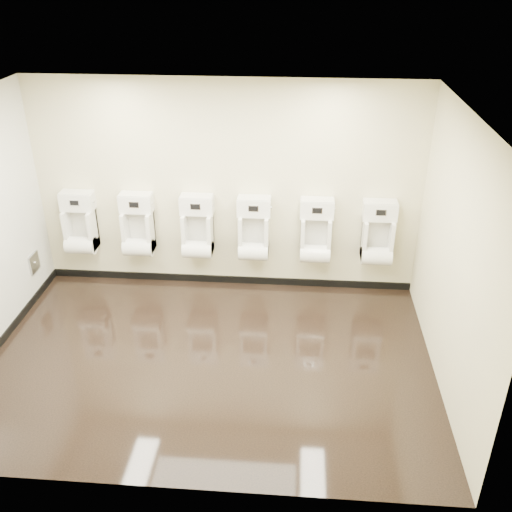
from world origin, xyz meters
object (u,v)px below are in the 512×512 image
(urinal_2, at_px, (198,231))
(urinal_5, at_px, (378,237))
(urinal_0, at_px, (80,227))
(urinal_1, at_px, (138,229))
(access_panel, at_px, (34,263))
(urinal_4, at_px, (316,235))
(urinal_3, at_px, (254,233))

(urinal_2, xyz_separation_m, urinal_5, (2.34, 0.00, 0.00))
(urinal_0, height_order, urinal_1, same)
(urinal_0, height_order, urinal_2, same)
(urinal_5, bearing_deg, access_panel, -174.82)
(urinal_0, relative_size, urinal_4, 1.00)
(urinal_0, distance_m, urinal_2, 1.59)
(access_panel, xyz_separation_m, urinal_0, (0.52, 0.40, 0.35))
(urinal_3, bearing_deg, urinal_5, 0.00)
(urinal_1, bearing_deg, urinal_5, 0.00)
(urinal_1, distance_m, urinal_3, 1.54)
(urinal_2, height_order, urinal_4, same)
(urinal_0, distance_m, urinal_4, 3.13)
(urinal_4, xyz_separation_m, urinal_5, (0.79, 0.00, 0.00))
(access_panel, distance_m, urinal_3, 2.90)
(urinal_3, height_order, urinal_5, same)
(access_panel, xyz_separation_m, urinal_2, (2.11, 0.40, 0.35))
(urinal_4, relative_size, urinal_5, 1.00)
(urinal_1, relative_size, urinal_3, 1.00)
(urinal_1, height_order, urinal_4, same)
(access_panel, height_order, urinal_3, urinal_3)
(urinal_0, bearing_deg, urinal_2, 0.00)
(urinal_0, distance_m, urinal_1, 0.79)
(urinal_4, distance_m, urinal_5, 0.79)
(urinal_0, bearing_deg, access_panel, -142.41)
(access_panel, xyz_separation_m, urinal_1, (1.31, 0.40, 0.35))
(urinal_1, bearing_deg, urinal_2, 0.00)
(access_panel, height_order, urinal_5, urinal_5)
(urinal_0, relative_size, urinal_1, 1.00)
(access_panel, xyz_separation_m, urinal_5, (4.45, 0.40, 0.35))
(urinal_1, relative_size, urinal_4, 1.00)
(urinal_4, bearing_deg, urinal_1, 180.00)
(urinal_3, bearing_deg, urinal_1, 180.00)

